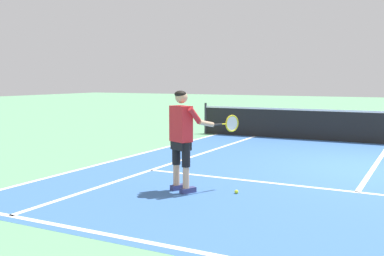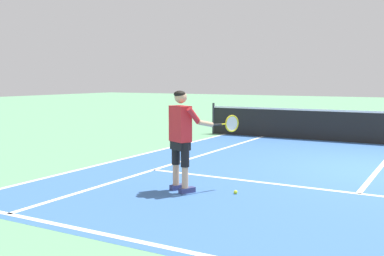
{
  "view_description": "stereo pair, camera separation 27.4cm",
  "coord_description": "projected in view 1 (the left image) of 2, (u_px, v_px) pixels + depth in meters",
  "views": [
    {
      "loc": [
        1.04,
        -10.35,
        1.91
      ],
      "look_at": [
        -2.66,
        -3.22,
        1.05
      ],
      "focal_mm": 43.28,
      "sensor_mm": 36.0,
      "label": 1
    },
    {
      "loc": [
        1.29,
        -10.22,
        1.91
      ],
      "look_at": [
        -2.66,
        -3.22,
        1.05
      ],
      "focal_mm": 43.28,
      "sensor_mm": 36.0,
      "label": 2
    }
  ],
  "objects": [
    {
      "name": "line_singles_left",
      "position": [
        182.0,
        160.0,
        10.89
      ],
      "size": [
        0.1,
        10.06,
        0.01
      ],
      "primitive_type": "cube",
      "color": "white",
      "rests_on": "ground"
    },
    {
      "name": "line_centre_service",
      "position": [
        378.0,
        162.0,
        10.62
      ],
      "size": [
        0.1,
        6.4,
        0.01
      ],
      "primitive_type": "cube",
      "color": "white",
      "rests_on": "ground"
    },
    {
      "name": "line_service",
      "position": [
        357.0,
        192.0,
        7.8
      ],
      "size": [
        8.23,
        0.1,
        0.01
      ],
      "primitive_type": "cube",
      "color": "white",
      "rests_on": "ground"
    },
    {
      "name": "ground_plane",
      "position": [
        373.0,
        169.0,
        9.82
      ],
      "size": [
        80.0,
        80.0,
        0.0
      ],
      "primitive_type": "plane",
      "color": "#609E70"
    },
    {
      "name": "tennis_player",
      "position": [
        183.0,
        134.0,
        7.75
      ],
      "size": [
        1.0,
        0.95,
        1.71
      ],
      "color": "navy",
      "rests_on": "ground"
    },
    {
      "name": "line_doubles_left",
      "position": [
        134.0,
        155.0,
        11.52
      ],
      "size": [
        0.1,
        10.06,
        0.01
      ],
      "primitive_type": "cube",
      "color": "white",
      "rests_on": "ground"
    },
    {
      "name": "tennis_ball_near_feet",
      "position": [
        236.0,
        192.0,
        7.71
      ],
      "size": [
        0.07,
        0.07,
        0.07
      ],
      "primitive_type": "sphere",
      "color": "#CCE02D",
      "rests_on": "ground"
    },
    {
      "name": "court_inner_surface",
      "position": [
        368.0,
        177.0,
        9.01
      ],
      "size": [
        10.98,
        10.46,
        0.0
      ],
      "primitive_type": "cube",
      "color": "#3866A8",
      "rests_on": "ground"
    }
  ]
}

